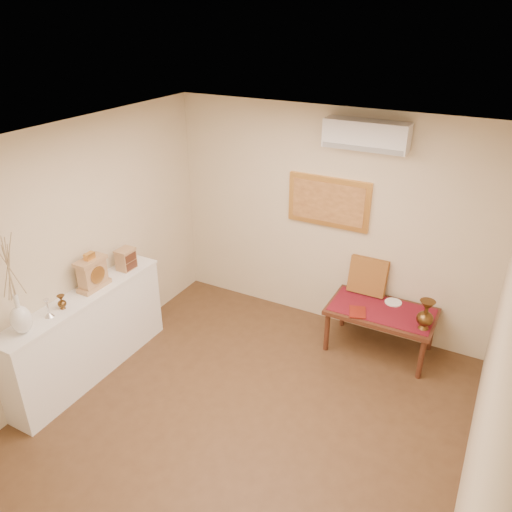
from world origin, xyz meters
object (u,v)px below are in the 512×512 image
Objects in this scene: brass_urn_tall at (426,312)px; low_table at (381,315)px; white_vase at (12,285)px; display_ledge at (89,335)px; wooden_chest at (126,259)px; mantel_clock at (92,273)px.

low_table is (-0.49, 0.16, -0.28)m from brass_urn_tall.
display_ledge is at bearing 91.81° from white_vase.
brass_urn_tall is at bearing 37.91° from white_vase.
wooden_chest reaches higher than brass_urn_tall.
low_table is (2.65, 2.61, -1.00)m from white_vase.
display_ledge is 8.28× the size of wooden_chest.
mantel_clock reaches higher than brass_urn_tall.
display_ledge is at bearing -91.28° from wooden_chest.
white_vase is 3.85m from low_table.
wooden_chest is at bearing 88.51° from mantel_clock.
white_vase is 1.46m from wooden_chest.
white_vase reaches higher than display_ledge.
mantel_clock is at bearing -147.63° from low_table.
white_vase is 2.43× the size of brass_urn_tall.
mantel_clock reaches higher than display_ledge.
mantel_clock is (0.00, 0.19, 0.66)m from display_ledge.
white_vase is 0.50× the size of display_ledge.
white_vase is at bearing -89.68° from wooden_chest.
wooden_chest is (-0.01, 1.41, -0.38)m from white_vase.
wooden_chest is (0.02, 0.68, 0.61)m from display_ledge.
wooden_chest reaches higher than low_table.
brass_urn_tall is 1.01× the size of mantel_clock.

